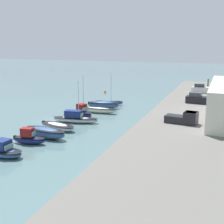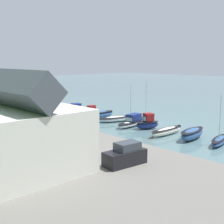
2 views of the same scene
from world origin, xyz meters
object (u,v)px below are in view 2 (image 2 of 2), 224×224
(moored_boat_1, at_px, (192,134))
(moored_boat_3, at_px, (147,123))
(moored_boat_8, at_px, (76,110))
(moored_boat_2, at_px, (167,131))
(moored_boat_5, at_px, (116,119))
(parked_car_2, at_px, (125,155))
(moored_boat_4, at_px, (133,122))
(moored_boat_7, at_px, (91,112))
(pickup_truck_0, at_px, (37,128))
(moored_boat_0, at_px, (220,140))
(moored_boat_6, at_px, (98,115))

(moored_boat_1, relative_size, moored_boat_3, 0.87)
(moored_boat_3, height_order, moored_boat_8, moored_boat_3)
(moored_boat_2, xyz_separation_m, moored_boat_5, (12.97, -1.55, -0.06))
(moored_boat_1, distance_m, parked_car_2, 18.81)
(moored_boat_1, height_order, moored_boat_4, moored_boat_4)
(moored_boat_2, relative_size, moored_boat_8, 1.50)
(moored_boat_5, distance_m, moored_boat_7, 7.48)
(pickup_truck_0, bearing_deg, moored_boat_4, -82.71)
(moored_boat_4, bearing_deg, moored_boat_5, -15.78)
(parked_car_2, relative_size, pickup_truck_0, 0.88)
(moored_boat_7, xyz_separation_m, moored_boat_8, (5.13, 0.08, -0.04))
(moored_boat_1, distance_m, moored_boat_8, 29.69)
(moored_boat_0, height_order, moored_boat_5, moored_boat_0)
(moored_boat_5, relative_size, pickup_truck_0, 1.43)
(moored_boat_7, height_order, moored_boat_8, moored_boat_7)
(moored_boat_1, distance_m, moored_boat_6, 21.46)
(moored_boat_0, distance_m, moored_boat_8, 33.84)
(moored_boat_1, xyz_separation_m, moored_boat_7, (24.54, -1.08, -0.03))
(moored_boat_4, bearing_deg, moored_boat_8, -10.64)
(moored_boat_2, distance_m, moored_boat_3, 4.93)
(moored_boat_0, distance_m, moored_boat_1, 4.17)
(moored_boat_1, xyz_separation_m, moored_boat_5, (17.07, -0.98, -0.27))
(moored_boat_6, bearing_deg, moored_boat_8, 4.28)
(moored_boat_1, distance_m, moored_boat_7, 24.56)
(moored_boat_2, distance_m, moored_boat_7, 20.50)
(parked_car_2, bearing_deg, pickup_truck_0, 4.33)
(moored_boat_6, bearing_deg, parked_car_2, 152.97)
(parked_car_2, bearing_deg, moored_boat_7, -28.52)
(moored_boat_2, height_order, moored_boat_5, moored_boat_2)
(moored_boat_8, height_order, parked_car_2, parked_car_2)
(moored_boat_5, bearing_deg, moored_boat_8, 14.66)
(moored_boat_1, relative_size, moored_boat_2, 0.93)
(moored_boat_0, xyz_separation_m, moored_boat_5, (21.22, -0.70, -0.01))
(moored_boat_5, xyz_separation_m, moored_boat_8, (12.61, -0.02, 0.20))
(moored_boat_1, bearing_deg, parked_car_2, 93.26)
(moored_boat_7, bearing_deg, pickup_truck_0, 116.17)
(moored_boat_2, distance_m, moored_boat_8, 25.62)
(moored_boat_2, xyz_separation_m, moored_boat_6, (17.35, -0.93, 0.21))
(moored_boat_4, relative_size, moored_boat_6, 1.18)
(moored_boat_7, height_order, parked_car_2, parked_car_2)
(moored_boat_6, distance_m, moored_boat_8, 8.24)
(moored_boat_1, bearing_deg, pickup_truck_0, 45.02)
(moored_boat_5, distance_m, parked_car_2, 28.84)
(moored_boat_1, bearing_deg, moored_boat_8, -12.11)
(moored_boat_0, xyz_separation_m, moored_boat_8, (33.83, -0.73, 0.20))
(parked_car_2, bearing_deg, moored_boat_3, -49.46)
(pickup_truck_0, bearing_deg, moored_boat_8, -39.38)
(moored_boat_4, bearing_deg, pickup_truck_0, 80.35)
(moored_boat_6, bearing_deg, moored_boat_7, -4.46)
(moored_boat_2, distance_m, moored_boat_5, 13.06)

